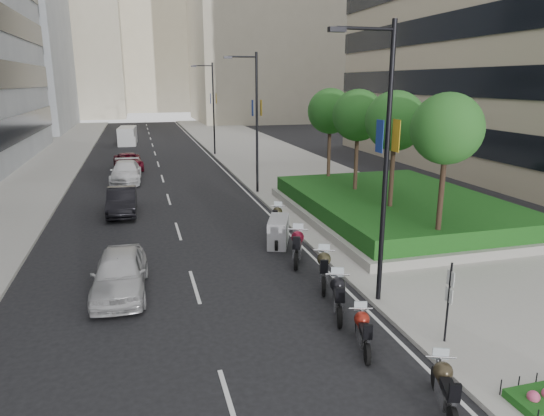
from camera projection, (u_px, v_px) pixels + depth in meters
name	position (u px, v px, depth m)	size (l,w,h in m)	color
ground	(262.00, 334.00, 14.29)	(160.00, 160.00, 0.00)	black
sidewalk_right	(276.00, 162.00, 44.56)	(10.00, 100.00, 0.15)	#9E9B93
sidewalk_left	(26.00, 173.00, 39.14)	(8.00, 100.00, 0.15)	#9E9B93
lane_edge	(219.00, 165.00, 43.21)	(0.12, 100.00, 0.01)	silver
lane_centre	(159.00, 168.00, 41.87)	(0.12, 100.00, 0.01)	silver
building_cream_right	(269.00, 22.00, 90.00)	(28.00, 24.00, 36.00)	#B7AD93
building_cream_left	(54.00, 32.00, 98.57)	(26.00, 24.00, 34.00)	#B7AD93
building_cream_centre	(151.00, 33.00, 121.87)	(30.00, 24.00, 38.00)	#B7AD93
planter	(395.00, 213.00, 26.11)	(10.00, 14.00, 0.40)	#98968E
hedge	(396.00, 202.00, 25.95)	(9.40, 13.40, 0.80)	#134213
tree_0	(447.00, 129.00, 18.84)	(2.80, 2.80, 6.30)	#332319
tree_1	(395.00, 121.00, 22.57)	(2.80, 2.80, 6.30)	#332319
tree_2	(358.00, 116.00, 26.30)	(2.80, 2.80, 6.30)	#332319
tree_3	(330.00, 111.00, 30.03)	(2.80, 2.80, 6.30)	#332319
lamp_post_0	(382.00, 153.00, 15.01)	(2.34, 0.45, 9.00)	black
lamp_post_1	(254.00, 116.00, 30.86)	(2.34, 0.45, 9.00)	black
lamp_post_2	(212.00, 104.00, 47.64)	(2.34, 0.45, 9.00)	black
parking_sign	(449.00, 298.00, 13.30)	(0.06, 0.32, 2.50)	black
motorcycle_0	(444.00, 387.00, 10.91)	(0.94, 2.00, 1.04)	black
motorcycle_1	(363.00, 331.00, 13.41)	(0.80, 1.98, 1.01)	black
motorcycle_2	(338.00, 296.00, 15.40)	(1.00, 2.24, 1.16)	black
motorcycle_3	(324.00, 269.00, 17.60)	(1.07, 2.25, 1.18)	black
motorcycle_4	(297.00, 246.00, 19.94)	(1.13, 2.36, 1.23)	black
motorcycle_5	(278.00, 232.00, 21.96)	(1.53, 2.24, 1.26)	black
motorcycle_6	(277.00, 218.00, 24.16)	(1.07, 2.16, 1.14)	black
car_a	(120.00, 273.00, 16.88)	(1.80, 4.47, 1.52)	#B4B4B6
car_b	(122.00, 201.00, 27.16)	(1.54, 4.41, 1.45)	black
car_c	(126.00, 172.00, 35.71)	(2.12, 5.23, 1.52)	white
car_d	(128.00, 162.00, 40.81)	(2.26, 4.90, 1.36)	maroon
delivery_van	(128.00, 137.00, 56.97)	(2.21, 4.99, 2.04)	#BCBCBE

